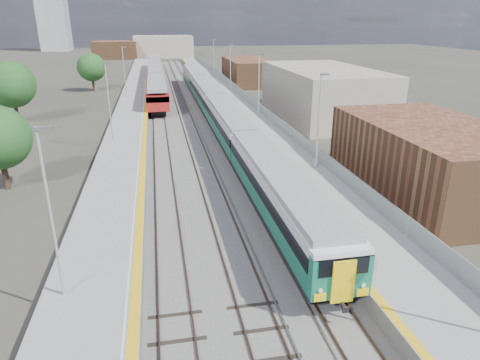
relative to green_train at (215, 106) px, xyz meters
name	(u,v)px	position (x,y,z in m)	size (l,w,h in m)	color
ground	(199,114)	(-1.50, 6.01, -2.16)	(320.00, 320.00, 0.00)	#47443A
ballast_bed	(181,111)	(-3.75, 8.51, -2.13)	(10.50, 155.00, 0.06)	#565451
tracks	(185,108)	(-3.15, 10.18, -2.05)	(8.96, 160.00, 0.17)	#4C3323
platform_right	(233,105)	(3.78, 8.50, -1.62)	(4.70, 155.00, 8.52)	slate
platform_left	(133,109)	(-10.55, 8.50, -1.64)	(4.30, 155.00, 8.52)	slate
buildings	(111,25)	(-19.62, 94.60, 8.55)	(72.00, 185.50, 40.00)	brown
green_train	(215,106)	(0.00, 0.00, 0.00)	(2.78, 77.42, 3.06)	black
red_train	(156,75)	(-7.00, 32.98, 0.06)	(2.97, 60.26, 3.75)	black
tree_b	(11,85)	(-24.44, 4.42, 2.68)	(5.66, 5.66, 7.67)	#382619
tree_c	(91,67)	(-18.25, 29.64, 2.09)	(4.98, 4.98, 6.74)	#382619
tree_d	(311,73)	(19.67, 19.46, 1.43)	(4.21, 4.21, 5.70)	#382619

